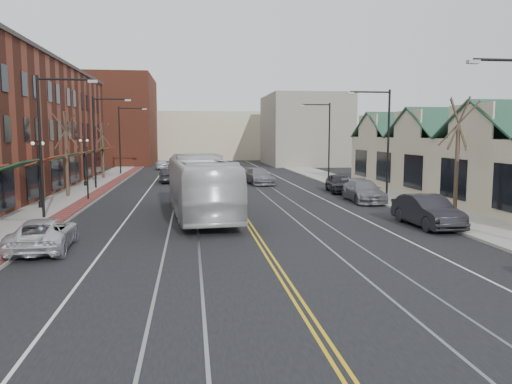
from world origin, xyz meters
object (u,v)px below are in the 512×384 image
object	(u,v)px
parked_car_c	(363,191)
parked_car_d	(339,183)
transit_bus	(201,186)
parked_suv	(44,234)
parked_car_b	(427,211)

from	to	relation	value
parked_car_c	parked_car_d	world-z (taller)	parked_car_d
transit_bus	parked_suv	size ratio (longest dim) A/B	2.64
parked_car_d	parked_car_b	bearing A→B (deg)	-84.46
transit_bus	parked_suv	xyz separation A→B (m)	(-6.78, -7.98, -1.13)
parked_suv	parked_car_c	world-z (taller)	parked_car_c
parked_car_b	parked_car_d	xyz separation A→B (m)	(0.00, 15.81, -0.06)
transit_bus	parked_car_d	world-z (taller)	transit_bus
parked_car_b	parked_car_c	bearing A→B (deg)	87.73
transit_bus	parked_car_d	size ratio (longest dim) A/B	2.83
parked_suv	parked_car_c	bearing A→B (deg)	-149.38
transit_bus	parked_car_b	bearing A→B (deg)	151.91
parked_car_c	transit_bus	bearing A→B (deg)	-156.07
transit_bus	parked_car_c	size ratio (longest dim) A/B	2.42
parked_suv	transit_bus	bearing A→B (deg)	-134.34
parked_car_b	parked_car_c	distance (m)	9.87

